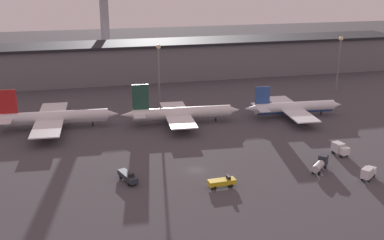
# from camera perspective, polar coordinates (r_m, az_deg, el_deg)

# --- Properties ---
(ground) EXTENTS (600.00, 600.00, 0.00)m
(ground) POSITION_cam_1_polar(r_m,az_deg,el_deg) (125.40, 0.45, -5.97)
(ground) COLOR #423F44
(terminal_building) EXTENTS (258.85, 23.89, 17.14)m
(terminal_building) POSITION_cam_1_polar(r_m,az_deg,el_deg) (225.08, -6.41, 6.99)
(terminal_building) COLOR slate
(terminal_building) RESTS_ON ground
(airplane_0) EXTENTS (41.76, 37.99, 13.52)m
(airplane_0) POSITION_cam_1_polar(r_m,az_deg,el_deg) (162.15, -16.07, 0.26)
(airplane_0) COLOR silver
(airplane_0) RESTS_ON ground
(airplane_1) EXTENTS (40.69, 30.82, 13.96)m
(airplane_1) POSITION_cam_1_polar(r_m,az_deg,el_deg) (160.84, -1.34, 0.79)
(airplane_1) COLOR white
(airplane_1) RESTS_ON ground
(airplane_2) EXTENTS (36.08, 32.88, 11.31)m
(airplane_2) POSITION_cam_1_polar(r_m,az_deg,el_deg) (171.78, 11.94, 1.44)
(airplane_2) COLOR white
(airplane_2) RESTS_ON ground
(service_vehicle_0) EXTENTS (6.75, 6.60, 3.43)m
(service_vehicle_0) POSITION_cam_1_polar(r_m,az_deg,el_deg) (128.95, 14.95, -5.07)
(service_vehicle_0) COLOR #282D38
(service_vehicle_0) RESTS_ON ground
(service_vehicle_1) EXTENTS (5.51, 4.88, 3.09)m
(service_vehicle_1) POSITION_cam_1_polar(r_m,az_deg,el_deg) (127.57, 20.16, -5.86)
(service_vehicle_1) COLOR white
(service_vehicle_1) RESTS_ON ground
(service_vehicle_2) EXTENTS (4.41, 8.06, 2.75)m
(service_vehicle_2) POSITION_cam_1_polar(r_m,az_deg,el_deg) (119.74, -7.61, -6.65)
(service_vehicle_2) COLOR #282D38
(service_vehicle_2) RESTS_ON ground
(service_vehicle_3) EXTENTS (6.76, 2.70, 2.67)m
(service_vehicle_3) POSITION_cam_1_polar(r_m,az_deg,el_deg) (116.23, 3.58, -7.33)
(service_vehicle_3) COLOR gold
(service_vehicle_3) RESTS_ON ground
(service_vehicle_4) EXTENTS (3.49, 5.48, 3.34)m
(service_vehicle_4) POSITION_cam_1_polar(r_m,az_deg,el_deg) (140.85, 17.11, -3.25)
(service_vehicle_4) COLOR white
(service_vehicle_4) RESTS_ON ground
(lamp_post_1) EXTENTS (1.80, 1.80, 22.74)m
(lamp_post_1) POSITION_cam_1_polar(r_m,az_deg,el_deg) (182.17, -3.96, 6.42)
(lamp_post_1) COLOR slate
(lamp_post_1) RESTS_ON ground
(lamp_post_2) EXTENTS (1.80, 1.80, 23.11)m
(lamp_post_2) POSITION_cam_1_polar(r_m,az_deg,el_deg) (208.46, 17.06, 7.19)
(lamp_post_2) COLOR slate
(lamp_post_2) RESTS_ON ground
(control_tower) EXTENTS (9.00, 9.00, 50.63)m
(control_tower) POSITION_cam_1_polar(r_m,az_deg,el_deg) (252.27, -10.38, 12.67)
(control_tower) COLOR #99999E
(control_tower) RESTS_ON ground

